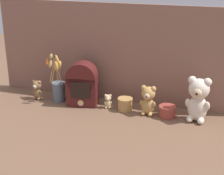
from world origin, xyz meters
name	(u,v)px	position (x,y,z in m)	size (l,w,h in m)	color
ground_plane	(111,110)	(0.00, 0.00, 0.00)	(4.00, 4.00, 0.00)	brown
backdrop_wall	(119,54)	(0.00, 0.17, 0.31)	(1.66, 0.02, 0.62)	#845B4C
teddy_bear_large	(198,99)	(0.51, 0.01, 0.14)	(0.14, 0.13, 0.26)	beige
teddy_bear_medium	(148,100)	(0.23, 0.01, 0.09)	(0.10, 0.09, 0.18)	tan
teddy_bear_small	(37,89)	(-0.51, 0.01, 0.07)	(0.07, 0.07, 0.13)	olive
teddy_bear_tiny	(108,101)	(-0.03, 0.02, 0.05)	(0.05, 0.05, 0.09)	#DBBC84
flower_vase	(58,87)	(-0.37, 0.03, 0.10)	(0.14, 0.12, 0.33)	slate
vintage_radio	(82,84)	(-0.20, 0.02, 0.14)	(0.20, 0.13, 0.28)	#4C1919
decorative_tin_tall	(125,104)	(0.08, 0.02, 0.04)	(0.09, 0.09, 0.08)	tan
decorative_tin_short	(167,111)	(0.34, 0.01, 0.03)	(0.10, 0.10, 0.07)	#993D33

